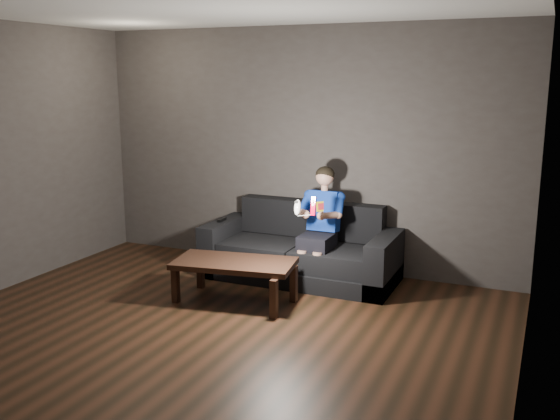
% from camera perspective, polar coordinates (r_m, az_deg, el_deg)
% --- Properties ---
extents(floor, '(5.00, 5.00, 0.00)m').
position_cam_1_polar(floor, '(5.22, -8.58, -12.34)').
color(floor, black).
rests_on(floor, ground).
extents(back_wall, '(5.00, 0.04, 2.70)m').
position_cam_1_polar(back_wall, '(7.04, 2.01, 5.58)').
color(back_wall, '#3C3634').
rests_on(back_wall, ground).
extents(right_wall, '(0.04, 5.00, 2.70)m').
position_cam_1_polar(right_wall, '(4.07, 22.01, -0.12)').
color(right_wall, '#3C3634').
rests_on(right_wall, ground).
extents(sofa, '(2.06, 0.89, 0.80)m').
position_cam_1_polar(sofa, '(6.77, 1.94, -4.10)').
color(sofa, black).
rests_on(sofa, floor).
extents(child, '(0.48, 0.59, 1.18)m').
position_cam_1_polar(child, '(6.53, 3.73, -0.64)').
color(child, black).
rests_on(child, sofa).
extents(wii_remote_red, '(0.05, 0.07, 0.19)m').
position_cam_1_polar(wii_remote_red, '(6.04, 3.08, 0.37)').
color(wii_remote_red, red).
rests_on(wii_remote_red, child).
extents(nunchuk_white, '(0.07, 0.10, 0.17)m').
position_cam_1_polar(nunchuk_white, '(6.11, 1.60, 0.25)').
color(nunchuk_white, white).
rests_on(nunchuk_white, child).
extents(wii_remote_black, '(0.05, 0.16, 0.03)m').
position_cam_1_polar(wii_remote_black, '(7.01, -5.33, -0.90)').
color(wii_remote_black, black).
rests_on(wii_remote_black, sofa).
extents(coffee_table, '(1.23, 0.76, 0.42)m').
position_cam_1_polar(coffee_table, '(6.03, -4.19, -5.16)').
color(coffee_table, black).
rests_on(coffee_table, floor).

